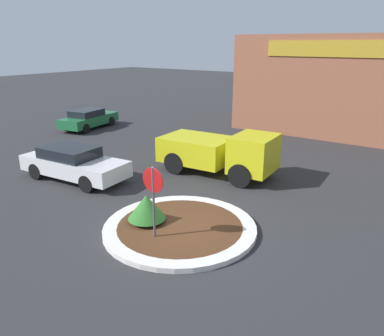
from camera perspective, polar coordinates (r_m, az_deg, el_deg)
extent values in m
plane|color=#2D2D30|center=(11.89, -1.84, -9.37)|extent=(120.00, 120.00, 0.00)
cylinder|color=silver|center=(11.86, -1.85, -9.04)|extent=(4.77, 4.77, 0.15)
cylinder|color=#4C2D19|center=(11.86, -1.85, -9.03)|extent=(3.91, 3.91, 0.15)
cylinder|color=#4C4C51|center=(10.80, -5.85, -5.68)|extent=(0.07, 0.07, 2.30)
cylinder|color=#B71414|center=(10.51, -5.99, -1.86)|extent=(0.73, 0.03, 0.73)
cylinder|color=brown|center=(12.10, -6.86, -7.83)|extent=(0.08, 0.08, 0.12)
cone|color=#2D6B28|center=(11.91, -6.94, -5.87)|extent=(1.21, 1.21, 0.79)
cube|color=gold|center=(15.77, 9.43, 2.20)|extent=(1.77, 2.17, 1.51)
cube|color=gold|center=(17.00, 0.75, 2.92)|extent=(3.21, 2.38, 1.10)
cube|color=black|center=(15.50, 11.43, 2.81)|extent=(0.16, 1.85, 0.53)
cylinder|color=black|center=(16.92, 10.12, 0.78)|extent=(0.99, 0.30, 0.98)
cylinder|color=black|center=(15.16, 7.30, -1.18)|extent=(0.99, 0.30, 0.98)
cylinder|color=black|center=(18.24, 0.83, 2.38)|extent=(0.99, 0.30, 0.98)
cylinder|color=black|center=(16.62, -2.69, 0.74)|extent=(0.99, 0.30, 0.98)
cube|color=#93563D|center=(25.81, 25.74, 11.12)|extent=(15.99, 6.00, 6.07)
cube|color=#B28E23|center=(22.71, 25.08, 16.11)|extent=(11.19, 0.08, 0.90)
cube|color=#1E6638|center=(26.65, -15.38, 7.07)|extent=(2.40, 4.49, 0.61)
cube|color=black|center=(26.40, -15.78, 8.08)|extent=(1.83, 2.27, 0.43)
cylinder|color=black|center=(28.18, -14.82, 7.18)|extent=(0.29, 0.66, 0.63)
cylinder|color=black|center=(27.19, -12.24, 6.98)|extent=(0.29, 0.66, 0.63)
cylinder|color=black|center=(26.28, -18.53, 6.05)|extent=(0.29, 0.66, 0.63)
cylinder|color=black|center=(25.21, -15.91, 5.80)|extent=(0.29, 0.66, 0.63)
cube|color=silver|center=(16.63, -17.44, 0.37)|extent=(4.93, 2.24, 0.65)
cube|color=black|center=(16.65, -18.19, 2.32)|extent=(2.43, 1.79, 0.46)
cylinder|color=black|center=(16.27, -11.64, -0.56)|extent=(0.71, 0.26, 0.70)
cylinder|color=black|center=(15.15, -15.78, -2.33)|extent=(0.71, 0.26, 0.70)
cylinder|color=black|center=(18.30, -18.65, 0.98)|extent=(0.71, 0.26, 0.70)
cylinder|color=black|center=(17.32, -22.71, -0.48)|extent=(0.71, 0.26, 0.70)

